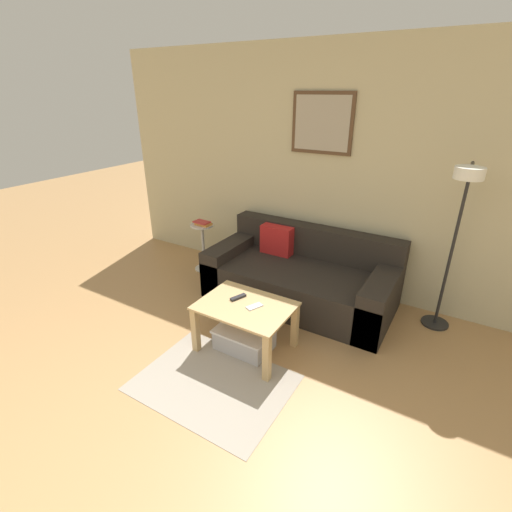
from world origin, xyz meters
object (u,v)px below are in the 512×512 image
Objects in this scene: storage_bin at (244,338)px; floor_lamp at (458,221)px; coffee_table at (245,314)px; cell_phone at (254,306)px; remote_control at (238,297)px; couch at (301,277)px; side_table at (203,243)px; book_stack at (203,223)px.

floor_lamp reaches higher than storage_bin.
coffee_table is 5.59× the size of cell_phone.
floor_lamp is at bearing 54.65° from remote_control.
floor_lamp reaches higher than coffee_table.
remote_control is 1.07× the size of cell_phone.
remote_control is (-0.10, 0.07, 0.35)m from storage_bin.
storage_bin is at bearing -93.28° from couch.
remote_control reaches higher than cell_phone.
storage_bin is 3.27× the size of remote_control.
side_table is at bearing 140.83° from coffee_table.
remote_control is 0.20m from cell_phone.
coffee_table is 0.13m from cell_phone.
floor_lamp is at bearing 1.86° from couch.
couch is 8.77× the size of book_stack.
storage_bin is 1.74m from book_stack.
cell_phone is (0.08, 0.02, 0.10)m from coffee_table.
side_table is 1.56m from remote_control.
coffee_table is 5.21× the size of remote_control.
floor_lamp is 2.64× the size of side_table.
floor_lamp reaches higher than remote_control.
storage_bin is (-0.06, -1.03, -0.16)m from couch.
side_table is 0.27m from book_stack.
side_table is at bearing -179.91° from floor_lamp.
floor_lamp reaches higher than book_stack.
remote_control is at bearing 146.38° from storage_bin.
coffee_table is 0.16m from remote_control.
book_stack reaches higher than remote_control.
book_stack is 1.57× the size of cell_phone.
book_stack is at bearing 160.50° from remote_control.
storage_bin is 0.82× the size of side_table.
storage_bin is at bearing -39.87° from book_stack.
book_stack reaches higher than side_table.
couch is 1.38m from book_stack.
side_table is (-1.35, 0.04, 0.09)m from couch.
cell_phone is at bearing -88.27° from couch.
storage_bin is (-0.01, -0.01, -0.25)m from coffee_table.
cell_phone is at bearing -141.28° from floor_lamp.
couch is 13.80× the size of cell_phone.
side_table is (-1.30, 1.06, 0.00)m from coffee_table.
couch is 1.02m from cell_phone.
remote_control is (-0.11, 0.06, 0.10)m from coffee_table.
couch reaches higher than remote_control.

